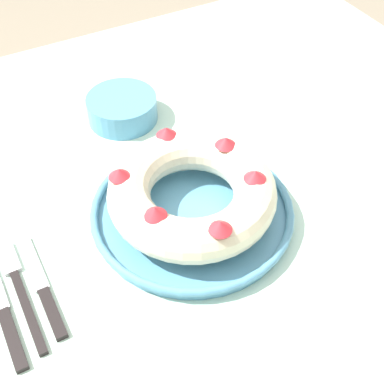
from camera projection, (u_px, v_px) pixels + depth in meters
dining_table at (195, 265)px, 0.85m from camera, size 1.36×1.25×0.72m
serving_dish at (192, 212)px, 0.81m from camera, size 0.31×0.31×0.03m
bundt_cake at (192, 192)px, 0.78m from camera, size 0.25×0.25×0.08m
fork at (19, 287)px, 0.73m from camera, size 0.02×0.19×0.01m
serving_knife at (4, 313)px, 0.70m from camera, size 0.02×0.21×0.01m
cake_knife at (44, 292)px, 0.73m from camera, size 0.02×0.18×0.01m
side_bowl at (122, 108)px, 0.98m from camera, size 0.13×0.13×0.05m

